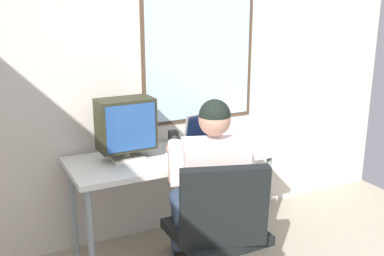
{
  "coord_description": "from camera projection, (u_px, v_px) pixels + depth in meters",
  "views": [
    {
      "loc": [
        -1.24,
        -0.75,
        1.82
      ],
      "look_at": [
        0.02,
        1.75,
        1.04
      ],
      "focal_mm": 42.03,
      "sensor_mm": 36.0,
      "label": 1
    }
  ],
  "objects": [
    {
      "name": "desk",
      "position": [
        173.0,
        162.0,
        3.28
      ],
      "size": [
        1.5,
        0.6,
        0.76
      ],
      "color": "#89989B",
      "rests_on": "ground"
    },
    {
      "name": "person_seated",
      "position": [
        210.0,
        189.0,
        2.87
      ],
      "size": [
        0.67,
        0.87,
        1.28
      ],
      "color": "#354865",
      "rests_on": "ground"
    },
    {
      "name": "desk_speaker",
      "position": [
        173.0,
        140.0,
        3.35
      ],
      "size": [
        0.08,
        0.08,
        0.15
      ],
      "color": "black",
      "rests_on": "desk"
    },
    {
      "name": "crt_monitor",
      "position": [
        126.0,
        125.0,
        3.1
      ],
      "size": [
        0.39,
        0.23,
        0.43
      ],
      "color": "beige",
      "rests_on": "desk"
    },
    {
      "name": "office_chair",
      "position": [
        219.0,
        225.0,
        2.65
      ],
      "size": [
        0.61,
        0.64,
        0.97
      ],
      "color": "black",
      "rests_on": "ground"
    },
    {
      "name": "wall_rear",
      "position": [
        150.0,
        58.0,
        3.39
      ],
      "size": [
        4.76,
        0.08,
        2.82
      ],
      "color": "beige",
      "rests_on": "ground"
    },
    {
      "name": "laptop",
      "position": [
        209.0,
        137.0,
        3.47
      ],
      "size": [
        0.4,
        0.36,
        0.24
      ],
      "color": "gray",
      "rests_on": "desk"
    },
    {
      "name": "wine_glass",
      "position": [
        175.0,
        146.0,
        3.16
      ],
      "size": [
        0.09,
        0.09,
        0.13
      ],
      "color": "silver",
      "rests_on": "desk"
    }
  ]
}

